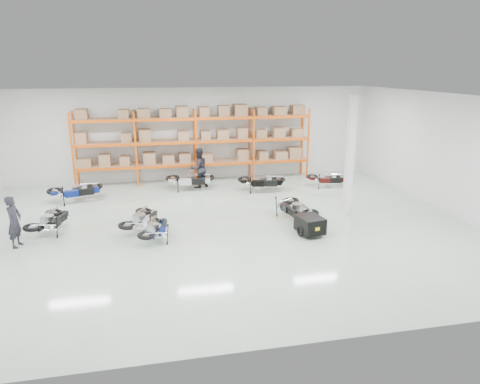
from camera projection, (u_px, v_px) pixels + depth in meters
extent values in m
plane|color=#B2C6B3|center=(215.00, 227.00, 15.15)|extent=(18.00, 18.00, 0.00)
plane|color=white|center=(213.00, 97.00, 13.89)|extent=(18.00, 18.00, 0.00)
plane|color=silver|center=(194.00, 134.00, 21.10)|extent=(18.00, 0.00, 18.00)
plane|color=silver|center=(268.00, 245.00, 7.94)|extent=(18.00, 0.00, 18.00)
plane|color=silver|center=(449.00, 154.00, 16.24)|extent=(0.00, 14.00, 14.00)
cube|color=#E1520B|center=(72.00, 152.00, 19.23)|extent=(0.08, 0.08, 3.50)
cube|color=#E1520B|center=(75.00, 149.00, 20.07)|extent=(0.08, 0.08, 3.50)
cube|color=#E1520B|center=(136.00, 150.00, 19.76)|extent=(0.08, 0.08, 3.50)
cube|color=#E1520B|center=(137.00, 147.00, 20.61)|extent=(0.08, 0.08, 3.50)
cube|color=#E1520B|center=(196.00, 148.00, 20.30)|extent=(0.08, 0.08, 3.50)
cube|color=#E1520B|center=(194.00, 145.00, 21.15)|extent=(0.08, 0.08, 3.50)
cube|color=#E1520B|center=(254.00, 146.00, 20.84)|extent=(0.08, 0.08, 3.50)
cube|color=#E1520B|center=(250.00, 143.00, 21.68)|extent=(0.08, 0.08, 3.50)
cube|color=#E1520B|center=(308.00, 144.00, 21.37)|extent=(0.08, 0.08, 3.50)
cube|color=#E1520B|center=(302.00, 141.00, 22.22)|extent=(0.08, 0.08, 3.50)
cube|color=#E1520B|center=(106.00, 169.00, 19.73)|extent=(2.70, 0.08, 0.12)
cube|color=#E1520B|center=(108.00, 165.00, 20.58)|extent=(2.70, 0.08, 0.12)
cube|color=#9D7251|center=(107.00, 166.00, 20.14)|extent=(2.68, 0.88, 0.02)
cube|color=#9D7251|center=(106.00, 161.00, 20.07)|extent=(2.40, 0.70, 0.44)
cube|color=#E1520B|center=(167.00, 166.00, 20.27)|extent=(2.70, 0.08, 0.12)
cube|color=#E1520B|center=(167.00, 163.00, 21.12)|extent=(2.70, 0.08, 0.12)
cube|color=#9D7251|center=(167.00, 163.00, 20.67)|extent=(2.68, 0.88, 0.02)
cube|color=#9D7251|center=(167.00, 158.00, 20.61)|extent=(2.40, 0.70, 0.44)
cube|color=#E1520B|center=(226.00, 164.00, 20.81)|extent=(2.70, 0.08, 0.12)
cube|color=#E1520B|center=(223.00, 160.00, 21.65)|extent=(2.70, 0.08, 0.12)
cube|color=#9D7251|center=(224.00, 161.00, 21.21)|extent=(2.68, 0.88, 0.02)
cube|color=#9D7251|center=(224.00, 156.00, 21.15)|extent=(2.40, 0.70, 0.44)
cube|color=#E1520B|center=(281.00, 161.00, 21.35)|extent=(2.70, 0.08, 0.12)
cube|color=#E1520B|center=(276.00, 158.00, 22.19)|extent=(2.70, 0.08, 0.12)
cube|color=#9D7251|center=(278.00, 158.00, 21.75)|extent=(2.68, 0.88, 0.02)
cube|color=#9D7251|center=(278.00, 154.00, 21.68)|extent=(2.40, 0.70, 0.44)
cube|color=#E1520B|center=(104.00, 146.00, 19.42)|extent=(2.70, 0.08, 0.12)
cube|color=#E1520B|center=(106.00, 142.00, 20.27)|extent=(2.70, 0.08, 0.12)
cube|color=#9D7251|center=(105.00, 142.00, 19.83)|extent=(2.68, 0.88, 0.02)
cube|color=#9D7251|center=(104.00, 138.00, 19.76)|extent=(2.40, 0.70, 0.44)
cube|color=#E1520B|center=(166.00, 144.00, 19.96)|extent=(2.70, 0.08, 0.12)
cube|color=#E1520B|center=(166.00, 140.00, 20.81)|extent=(2.70, 0.08, 0.12)
cube|color=#9D7251|center=(166.00, 140.00, 20.37)|extent=(2.68, 0.88, 0.02)
cube|color=#9D7251|center=(166.00, 136.00, 20.30)|extent=(2.40, 0.70, 0.44)
cube|color=#E1520B|center=(225.00, 142.00, 20.50)|extent=(2.70, 0.08, 0.12)
cube|color=#E1520B|center=(222.00, 139.00, 21.35)|extent=(2.70, 0.08, 0.12)
cube|color=#9D7251|center=(224.00, 139.00, 20.90)|extent=(2.68, 0.88, 0.02)
cube|color=#9D7251|center=(224.00, 134.00, 20.84)|extent=(2.40, 0.70, 0.44)
cube|color=#E1520B|center=(281.00, 140.00, 21.04)|extent=(2.70, 0.08, 0.12)
cube|color=#E1520B|center=(276.00, 137.00, 21.88)|extent=(2.70, 0.08, 0.12)
cube|color=#9D7251|center=(279.00, 137.00, 21.44)|extent=(2.68, 0.88, 0.02)
cube|color=#9D7251|center=(279.00, 132.00, 21.37)|extent=(2.40, 0.70, 0.44)
cube|color=#E1520B|center=(102.00, 121.00, 19.12)|extent=(2.70, 0.08, 0.12)
cube|color=#E1520B|center=(104.00, 119.00, 19.96)|extent=(2.70, 0.08, 0.12)
cube|color=#9D7251|center=(103.00, 119.00, 19.52)|extent=(2.68, 0.88, 0.02)
cube|color=#9D7251|center=(102.00, 114.00, 19.45)|extent=(2.40, 0.70, 0.44)
cube|color=#E1520B|center=(165.00, 120.00, 19.65)|extent=(2.70, 0.08, 0.12)
cube|color=#E1520B|center=(165.00, 118.00, 20.50)|extent=(2.70, 0.08, 0.12)
cube|color=#9D7251|center=(165.00, 117.00, 20.06)|extent=(2.68, 0.88, 0.02)
cube|color=#9D7251|center=(165.00, 112.00, 19.99)|extent=(2.40, 0.70, 0.44)
cube|color=#E1520B|center=(225.00, 118.00, 20.19)|extent=(2.70, 0.08, 0.12)
cube|color=#E1520B|center=(222.00, 116.00, 21.04)|extent=(2.70, 0.08, 0.12)
cube|color=#9D7251|center=(224.00, 116.00, 20.59)|extent=(2.68, 0.88, 0.02)
cube|color=#9D7251|center=(224.00, 111.00, 20.53)|extent=(2.40, 0.70, 0.44)
cube|color=#E1520B|center=(282.00, 117.00, 20.73)|extent=(2.70, 0.08, 0.12)
cube|color=#E1520B|center=(277.00, 115.00, 21.57)|extent=(2.70, 0.08, 0.12)
cube|color=#9D7251|center=(279.00, 115.00, 21.13)|extent=(2.68, 0.88, 0.02)
cube|color=#9D7251|center=(279.00, 110.00, 21.07)|extent=(2.40, 0.70, 0.44)
cube|color=white|center=(350.00, 156.00, 15.99)|extent=(0.25, 0.25, 4.50)
cube|color=black|center=(310.00, 224.00, 14.26)|extent=(0.89, 1.05, 0.54)
cube|color=yellow|center=(315.00, 229.00, 13.82)|extent=(0.16, 0.05, 0.11)
torus|color=black|center=(299.00, 231.00, 14.25)|extent=(0.08, 0.37, 0.37)
torus|color=black|center=(320.00, 229.00, 14.39)|extent=(0.08, 0.37, 0.37)
cylinder|color=black|center=(304.00, 217.00, 14.85)|extent=(0.20, 0.87, 0.04)
imported|color=black|center=(14.00, 222.00, 13.26)|extent=(0.51, 0.67, 1.64)
imported|color=black|center=(199.00, 168.00, 19.83)|extent=(1.12, 1.03, 1.86)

